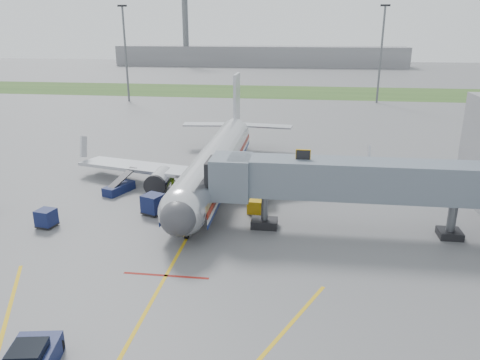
# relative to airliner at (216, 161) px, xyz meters

# --- Properties ---
(ground) EXTENTS (400.00, 400.00, 0.00)m
(ground) POSITION_rel_airliner_xyz_m (-0.00, -15.25, -2.65)
(ground) COLOR #565659
(ground) RESTS_ON ground
(grass_strip) EXTENTS (300.00, 25.00, 0.01)m
(grass_strip) POSITION_rel_airliner_xyz_m (-0.00, 74.75, -2.64)
(grass_strip) COLOR #2D4C1E
(grass_strip) RESTS_ON ground
(apron_markings) EXTENTS (21.52, 50.00, 0.01)m
(apron_markings) POSITION_rel_airliner_xyz_m (-0.00, -22.65, -2.64)
(apron_markings) COLOR gold
(apron_markings) RESTS_ON ground
(airliner) EXTENTS (32.10, 35.67, 10.25)m
(airliner) POSITION_rel_airliner_xyz_m (0.00, 0.00, 0.00)
(airliner) COLOR silver
(airliner) RESTS_ON ground
(jet_bridge) EXTENTS (25.30, 4.00, 6.90)m
(jet_bridge) POSITION_rel_airliner_xyz_m (12.86, -10.25, 1.82)
(jet_bridge) COLOR slate
(jet_bridge) RESTS_ON ground
(light_mast_left) EXTENTS (2.00, 0.44, 20.40)m
(light_mast_left) POSITION_rel_airliner_xyz_m (-30.00, 54.75, 8.13)
(light_mast_left) COLOR #595B60
(light_mast_left) RESTS_ON ground
(light_mast_right) EXTENTS (2.00, 0.44, 20.40)m
(light_mast_right) POSITION_rel_airliner_xyz_m (25.00, 59.75, 8.13)
(light_mast_right) COLOR #595B60
(light_mast_right) RESTS_ON ground
(distant_terminal) EXTENTS (120.00, 14.00, 8.00)m
(distant_terminal) POSITION_rel_airliner_xyz_m (-10.00, 154.75, 1.35)
(distant_terminal) COLOR slate
(distant_terminal) RESTS_ON ground
(control_tower) EXTENTS (4.00, 4.00, 30.00)m
(control_tower) POSITION_rel_airliner_xyz_m (-40.00, 149.75, 14.68)
(control_tower) COLOR #595B60
(control_tower) RESTS_ON ground
(baggage_cart_a) EXTENTS (2.21, 2.21, 1.83)m
(baggage_cart_a) POSITION_rel_airliner_xyz_m (-4.23, -8.65, -1.71)
(baggage_cart_a) COLOR #0D1239
(baggage_cart_a) RESTS_ON ground
(baggage_cart_b) EXTENTS (1.68, 1.68, 1.56)m
(baggage_cart_b) POSITION_rel_airliner_xyz_m (-12.30, -12.65, -1.85)
(baggage_cart_b) COLOR #0D1239
(baggage_cart_b) RESTS_ON ground
(baggage_cart_c) EXTENTS (1.84, 1.84, 1.61)m
(baggage_cart_c) POSITION_rel_airliner_xyz_m (-3.00, -0.64, -1.82)
(baggage_cart_c) COLOR #0D1239
(baggage_cart_c) RESTS_ON ground
(belt_loader) EXTENTS (2.53, 4.37, 2.07)m
(belt_loader) POSITION_rel_airliner_xyz_m (-9.45, -3.57, -2.13)
(belt_loader) COLOR #0D1239
(belt_loader) RESTS_ON ground
(ground_power_cart) EXTENTS (1.59, 1.13, 1.21)m
(ground_power_cart) POSITION_rel_airliner_xyz_m (4.97, -7.25, -2.05)
(ground_power_cart) COLOR #CC950C
(ground_power_cart) RESTS_ON ground
(ramp_worker) EXTENTS (0.68, 0.74, 1.71)m
(ramp_worker) POSITION_rel_airliner_xyz_m (-4.01, -2.68, -1.79)
(ramp_worker) COLOR #85C517
(ramp_worker) RESTS_ON ground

